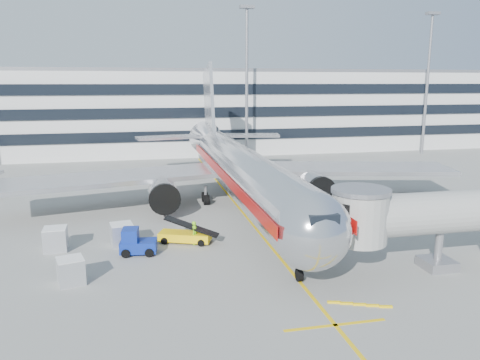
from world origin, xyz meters
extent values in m
plane|color=gray|center=(0.00, 0.00, 0.00)|extent=(180.00, 180.00, 0.00)
cube|color=#E9B70C|center=(0.00, 10.00, 0.01)|extent=(0.25, 70.00, 0.01)
cube|color=#E9B70C|center=(0.00, -14.00, 0.01)|extent=(6.00, 0.25, 0.01)
cylinder|color=silver|center=(0.00, 8.00, 4.20)|extent=(5.00, 36.00, 5.00)
sphere|color=silver|center=(0.00, -10.00, 4.20)|extent=(5.00, 5.00, 5.00)
cone|color=silver|center=(0.00, 31.00, 4.80)|extent=(5.00, 10.00, 5.00)
cube|color=black|center=(0.00, -11.50, 5.33)|extent=(1.80, 1.20, 0.90)
cube|color=#B7B7BC|center=(13.00, 13.50, 3.40)|extent=(24.95, 12.07, 0.50)
cube|color=#B7B7BC|center=(-13.00, 13.50, 3.40)|extent=(24.95, 12.07, 0.50)
cylinder|color=#99999E|center=(8.00, 10.00, 2.20)|extent=(3.00, 4.20, 3.00)
cylinder|color=#99999E|center=(-8.00, 10.00, 2.20)|extent=(3.00, 4.20, 3.00)
cylinder|color=black|center=(8.00, 8.00, 2.20)|extent=(3.10, 0.50, 3.10)
cylinder|color=black|center=(-8.00, 8.00, 2.20)|extent=(3.10, 0.50, 3.10)
cube|color=#B7B7BC|center=(0.00, 31.50, 9.20)|extent=(0.45, 9.39, 13.72)
cube|color=#B7B7BC|center=(5.50, 32.00, 5.40)|extent=(10.41, 4.94, 0.35)
cube|color=#B7B7BC|center=(-5.50, 32.00, 5.40)|extent=(10.41, 4.94, 0.35)
cylinder|color=gray|center=(0.00, -8.00, 0.90)|extent=(0.24, 0.24, 1.80)
cylinder|color=black|center=(0.00, -8.00, 0.45)|extent=(0.35, 0.90, 0.90)
cylinder|color=gray|center=(3.20, 14.00, 1.00)|extent=(0.30, 0.30, 2.00)
cylinder|color=gray|center=(-3.20, 14.00, 1.00)|extent=(0.30, 0.30, 2.00)
cube|color=#B40F0C|center=(2.52, 8.00, 4.50)|extent=(0.06, 38.00, 0.90)
cube|color=#B40F0C|center=(-2.52, 8.00, 4.50)|extent=(0.06, 38.00, 0.90)
cylinder|color=#A8A8A3|center=(10.50, -8.00, 4.20)|extent=(13.00, 3.00, 3.00)
cylinder|color=#A8A8A3|center=(4.20, -8.00, 4.20)|extent=(3.80, 3.80, 3.40)
cylinder|color=gray|center=(4.20, -8.00, 6.10)|extent=(4.00, 4.00, 0.30)
cube|color=black|center=(2.90, -8.00, 4.20)|extent=(1.40, 2.60, 2.60)
cylinder|color=gray|center=(10.50, -8.00, 1.60)|extent=(0.56, 0.56, 3.20)
cube|color=gray|center=(10.50, -8.00, 0.35)|extent=(2.20, 2.20, 0.70)
cylinder|color=black|center=(9.60, -8.00, 0.35)|extent=(0.35, 0.70, 0.70)
cylinder|color=black|center=(11.40, -8.00, 0.35)|extent=(0.35, 0.70, 0.70)
cube|color=silver|center=(0.00, 58.00, 7.50)|extent=(150.00, 24.00, 15.00)
cube|color=black|center=(0.00, 45.90, 4.00)|extent=(150.00, 0.30, 1.80)
cube|color=black|center=(0.00, 45.90, 8.00)|extent=(150.00, 0.30, 1.80)
cube|color=black|center=(0.00, 45.90, 12.00)|extent=(150.00, 0.30, 1.80)
cube|color=gray|center=(0.00, 58.00, 15.30)|extent=(150.00, 24.00, 0.60)
cylinder|color=gray|center=(8.00, 42.00, 12.50)|extent=(0.50, 0.50, 25.00)
cube|color=gray|center=(8.00, 42.00, 25.20)|extent=(2.40, 1.20, 0.50)
cylinder|color=gray|center=(42.00, 42.00, 12.50)|extent=(0.50, 0.50, 25.00)
cube|color=gray|center=(42.00, 42.00, 25.20)|extent=(2.40, 1.20, 0.50)
cube|color=yellow|center=(-6.75, 1.49, 0.54)|extent=(4.58, 3.04, 0.68)
cube|color=black|center=(-6.75, 1.49, 1.42)|extent=(4.60, 2.67, 1.50)
cylinder|color=black|center=(-7.96, 2.70, 0.29)|extent=(0.65, 0.47, 0.59)
cylinder|color=black|center=(-8.46, 1.43, 0.29)|extent=(0.65, 0.47, 0.59)
cylinder|color=black|center=(-5.05, 1.55, 0.29)|extent=(0.65, 0.47, 0.59)
cylinder|color=black|center=(-5.55, 0.28, 0.29)|extent=(0.65, 0.47, 0.59)
cube|color=navy|center=(-10.58, -0.42, 0.65)|extent=(2.96, 1.93, 0.89)
cube|color=navy|center=(-11.17, -0.35, 1.54)|extent=(1.37, 1.63, 1.09)
cube|color=black|center=(-11.17, -0.35, 1.89)|extent=(1.25, 1.42, 0.10)
cylinder|color=black|center=(-11.37, 0.43, 0.35)|extent=(0.73, 0.38, 0.70)
cylinder|color=black|center=(-11.56, -1.05, 0.35)|extent=(0.73, 0.38, 0.70)
cylinder|color=black|center=(-9.60, 0.21, 0.35)|extent=(0.73, 0.38, 0.70)
cylinder|color=black|center=(-9.78, -1.27, 0.35)|extent=(0.73, 0.38, 0.70)
cube|color=silver|center=(-17.05, 1.84, 0.91)|extent=(1.82, 1.82, 1.82)
cube|color=white|center=(-17.05, 1.84, 1.84)|extent=(1.82, 1.82, 0.07)
cube|color=silver|center=(-11.90, 1.95, 0.89)|extent=(2.00, 2.00, 1.79)
cube|color=white|center=(-11.90, 1.95, 1.81)|extent=(2.00, 2.00, 0.07)
cube|color=silver|center=(-15.02, -5.07, 0.86)|extent=(2.04, 2.04, 1.71)
cube|color=white|center=(-15.02, -5.07, 1.74)|extent=(2.04, 2.04, 0.06)
imported|color=#85E017|center=(-5.99, 0.87, 0.99)|extent=(0.80, 0.86, 1.97)
camera|label=1|loc=(-10.25, -36.04, 13.22)|focal=35.00mm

